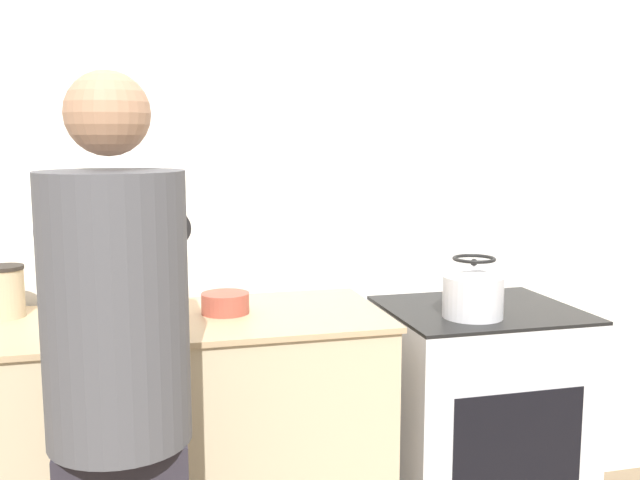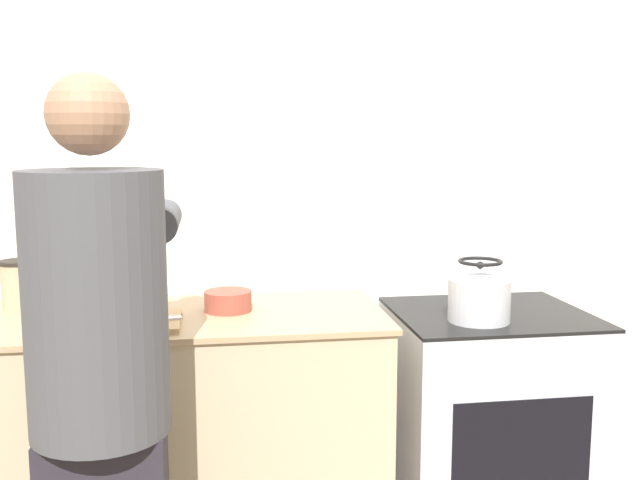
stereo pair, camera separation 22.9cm
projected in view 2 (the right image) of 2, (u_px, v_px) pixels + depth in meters
name	position (u px, v px, depth m)	size (l,w,h in m)	color
wall_back	(271.00, 191.00, 2.69)	(8.00, 0.05, 2.60)	white
counter	(172.00, 448.00, 2.40)	(1.43, 0.60, 0.92)	#C6B28E
oven	(487.00, 432.00, 2.58)	(0.67, 0.58, 0.89)	silver
person	(101.00, 384.00, 1.77)	(0.39, 0.62, 1.65)	#28252D
cutting_board	(132.00, 323.00, 2.20)	(0.30, 0.26, 0.02)	tan
knife	(140.00, 321.00, 2.18)	(0.24, 0.09, 0.01)	silver
kettle	(479.00, 295.00, 2.38)	(0.21, 0.21, 0.21)	silver
bowl_prep	(228.00, 301.00, 2.39)	(0.16, 0.16, 0.07)	#9E4738
canister_jar	(20.00, 285.00, 2.40)	(0.12, 0.12, 0.17)	tan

